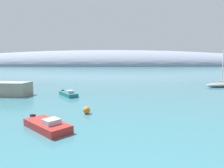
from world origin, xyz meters
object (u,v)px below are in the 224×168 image
object	(u,v)px
motorboat_teal_foreground	(68,94)
motorboat_red_alongside_breakwater	(47,125)
mooring_buoy_orange	(87,110)
sailboat_grey_near_shore	(222,84)

from	to	relation	value
motorboat_teal_foreground	motorboat_red_alongside_breakwater	xyz separation A→B (m)	(1.46, -15.75, 0.02)
mooring_buoy_orange	motorboat_teal_foreground	bearing A→B (deg)	110.89
sailboat_grey_near_shore	motorboat_red_alongside_breakwater	distance (m)	39.54
sailboat_grey_near_shore	mooring_buoy_orange	distance (m)	34.32
sailboat_grey_near_shore	motorboat_red_alongside_breakwater	size ratio (longest dim) A/B	1.69
sailboat_grey_near_shore	motorboat_teal_foreground	size ratio (longest dim) A/B	1.71
motorboat_red_alongside_breakwater	mooring_buoy_orange	size ratio (longest dim) A/B	6.11
sailboat_grey_near_shore	motorboat_teal_foreground	distance (m)	32.62
sailboat_grey_near_shore	motorboat_teal_foreground	xyz separation A→B (m)	(-30.80, -10.75, -0.17)
sailboat_grey_near_shore	motorboat_red_alongside_breakwater	bearing A→B (deg)	28.85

